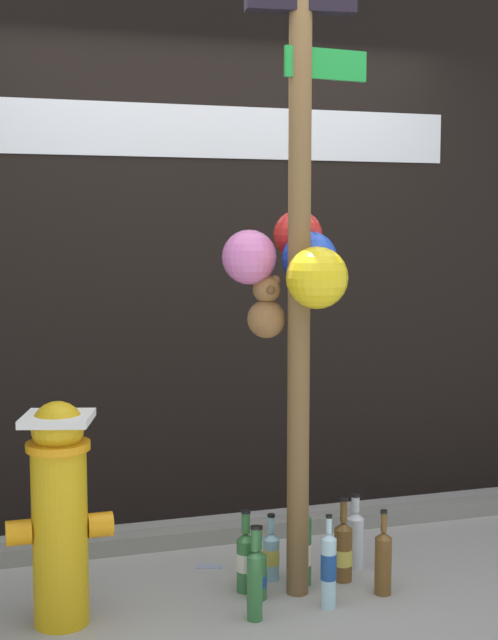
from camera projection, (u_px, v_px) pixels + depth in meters
name	position (u px, v px, depth m)	size (l,w,h in m)	color
ground_plane	(304.00, 619.00, 3.52)	(14.00, 14.00, 0.00)	#9E9B93
building_wall	(210.00, 143.00, 4.67)	(10.00, 0.21, 3.94)	black
curb_strip	(237.00, 531.00, 4.40)	(8.00, 0.12, 0.08)	gray
memorial_post	(295.00, 226.00, 3.64)	(0.59, 0.54, 2.74)	brown
fire_hydrant	(60.00, 508.00, 3.43)	(0.41, 0.32, 0.88)	gold
bottle_0	(246.00, 560.00, 3.77)	(0.08, 0.08, 0.35)	#337038
bottle_1	(271.00, 555.00, 3.90)	(0.07, 0.07, 0.29)	#93CCE0
bottle_2	(255.00, 582.00, 3.49)	(0.06, 0.06, 0.38)	#337038
bottle_3	(343.00, 551.00, 3.88)	(0.08, 0.08, 0.37)	brown
bottle_4	(355.00, 537.00, 4.03)	(0.08, 0.08, 0.34)	silver
bottle_5	(258.00, 572.00, 3.69)	(0.08, 0.08, 0.31)	#337038
bottle_6	(383.00, 561.00, 3.74)	(0.07, 0.07, 0.36)	brown
bottle_7	(329.00, 568.00, 3.61)	(0.06, 0.06, 0.39)	#B2DBEA
bottle_8	(305.00, 549.00, 3.84)	(0.06, 0.06, 0.39)	#337038
litter_1	(209.00, 566.00, 4.05)	(0.12, 0.05, 0.01)	#8C99B2
litter_3	(271.00, 523.00, 4.64)	(0.16, 0.07, 0.01)	tan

